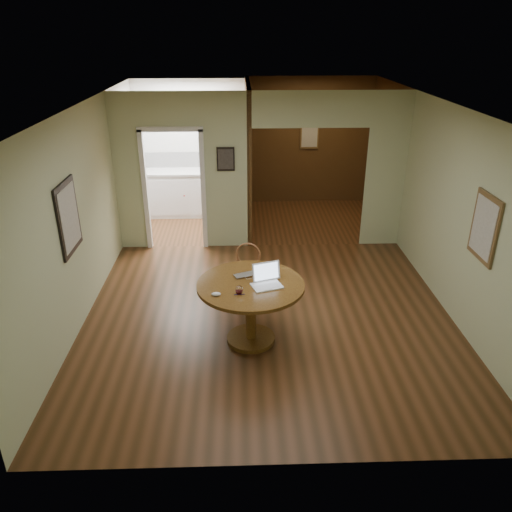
{
  "coord_description": "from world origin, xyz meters",
  "views": [
    {
      "loc": [
        -0.37,
        -5.82,
        3.64
      ],
      "look_at": [
        -0.18,
        -0.2,
        1.04
      ],
      "focal_mm": 35.0,
      "sensor_mm": 36.0,
      "label": 1
    }
  ],
  "objects_px": {
    "dining_table": "(251,299)",
    "chair": "(247,272)",
    "closed_laptop": "(247,276)",
    "open_laptop": "(267,279)"
  },
  "relations": [
    {
      "from": "open_laptop",
      "to": "closed_laptop",
      "type": "xyz_separation_m",
      "value": [
        -0.23,
        0.18,
        -0.05
      ]
    },
    {
      "from": "chair",
      "to": "dining_table",
      "type": "bearing_deg",
      "value": -76.05
    },
    {
      "from": "open_laptop",
      "to": "closed_laptop",
      "type": "bearing_deg",
      "value": 121.95
    },
    {
      "from": "dining_table",
      "to": "chair",
      "type": "relative_size",
      "value": 1.42
    },
    {
      "from": "closed_laptop",
      "to": "chair",
      "type": "bearing_deg",
      "value": 67.15
    },
    {
      "from": "dining_table",
      "to": "chair",
      "type": "height_order",
      "value": "chair"
    },
    {
      "from": "dining_table",
      "to": "closed_laptop",
      "type": "relative_size",
      "value": 4.36
    },
    {
      "from": "chair",
      "to": "closed_laptop",
      "type": "relative_size",
      "value": 3.06
    },
    {
      "from": "chair",
      "to": "closed_laptop",
      "type": "distance_m",
      "value": 0.81
    },
    {
      "from": "open_laptop",
      "to": "closed_laptop",
      "type": "relative_size",
      "value": 1.36
    }
  ]
}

